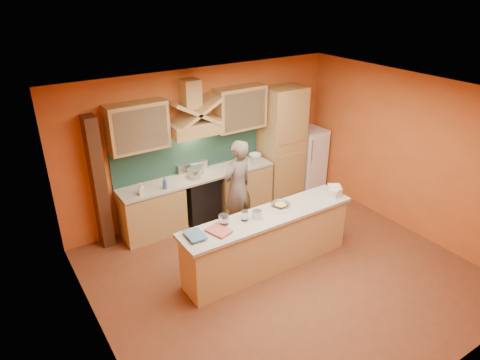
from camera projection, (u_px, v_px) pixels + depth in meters
floor at (283, 273)px, 6.73m from camera, size 5.50×5.00×0.01m
ceiling at (293, 98)px, 5.52m from camera, size 5.50×5.00×0.01m
wall_back at (204, 143)px, 8.01m from camera, size 5.50×0.02×2.80m
wall_front at (446, 292)px, 4.23m from camera, size 5.50×0.02×2.80m
wall_left at (95, 256)px, 4.77m from camera, size 0.02×5.00×2.80m
wall_right at (411, 155)px, 7.47m from camera, size 0.02×5.00×2.80m
base_cabinet_left at (152, 212)px, 7.59m from camera, size 1.10×0.60×0.86m
base_cabinet_right at (241, 187)px, 8.52m from camera, size 1.10×0.60×0.86m
counter_top at (198, 176)px, 7.85m from camera, size 3.00×0.62×0.04m
stove at (199, 198)px, 8.05m from camera, size 0.60×0.58×0.90m
backsplash at (190, 154)px, 7.92m from camera, size 3.00×0.03×0.70m
range_hood at (195, 128)px, 7.49m from camera, size 0.92×0.50×0.24m
hood_chimney at (190, 94)px, 7.32m from camera, size 0.30×0.30×0.50m
upper_cabinet_left at (138, 127)px, 6.98m from camera, size 1.00×0.35×0.80m
upper_cabinet_right at (240, 108)px, 7.96m from camera, size 1.00×0.35×0.80m
pantry_column at (282, 143)px, 8.70m from camera, size 0.80×0.60×2.30m
fridge at (309, 158)px, 9.29m from camera, size 0.58×0.60×1.30m
trim_column_left at (99, 184)px, 7.00m from camera, size 0.20×0.30×2.30m
island_body at (268, 243)px, 6.71m from camera, size 2.80×0.55×0.88m
island_top at (269, 216)px, 6.51m from camera, size 2.90×0.62×0.05m
person at (238, 187)px, 7.49m from camera, size 0.71×0.54×1.75m
pot_large at (194, 174)px, 7.74m from camera, size 0.29×0.29×0.16m
pot_small at (198, 171)px, 7.92m from camera, size 0.22×0.22×0.13m
soap_bottle_a at (141, 189)px, 7.11m from camera, size 0.11×0.11×0.21m
soap_bottle_b at (165, 183)px, 7.30m from camera, size 0.10×0.10×0.21m
bowl_back at (255, 156)px, 8.59m from camera, size 0.25×0.25×0.08m
dish_rack at (241, 162)px, 8.25m from camera, size 0.38×0.35×0.11m
book_lower at (213, 235)px, 5.97m from camera, size 0.34×0.40×0.03m
book_upper at (187, 238)px, 5.87m from camera, size 0.26×0.34×0.03m
jar_large at (224, 220)px, 6.22m from camera, size 0.18×0.18×0.15m
jar_small at (245, 216)px, 6.32m from camera, size 0.13×0.13×0.15m
kitchen_scale at (257, 215)px, 6.39m from camera, size 0.17×0.17×0.11m
mixing_bowl at (280, 205)px, 6.72m from camera, size 0.31×0.31×0.06m
cloth at (280, 210)px, 6.60m from camera, size 0.25×0.21×0.01m
grocery_bag_a at (335, 192)px, 7.03m from camera, size 0.23×0.20×0.13m
grocery_bag_b at (334, 189)px, 7.16m from camera, size 0.25×0.24×0.12m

